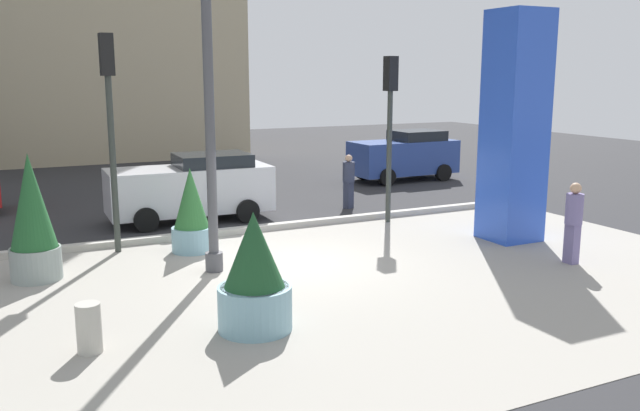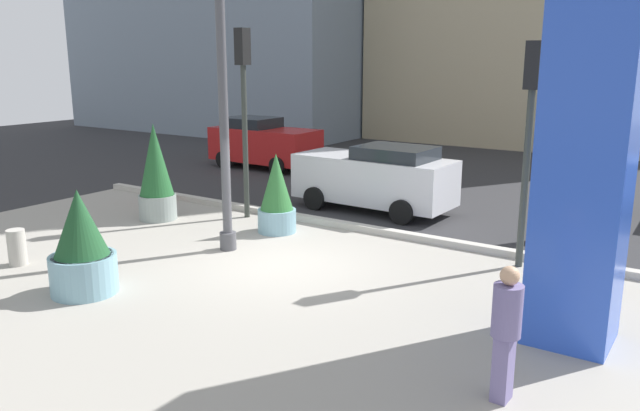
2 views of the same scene
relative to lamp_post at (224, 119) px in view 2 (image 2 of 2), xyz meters
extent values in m
plane|color=#2D2D30|center=(1.56, 3.82, -2.87)|extent=(60.00, 60.00, 0.00)
cube|color=#9E998E|center=(1.56, -2.18, -2.87)|extent=(18.00, 10.00, 0.02)
cube|color=#B7B2A8|center=(1.56, 2.94, -2.79)|extent=(18.00, 0.24, 0.16)
cylinder|color=#4C4C51|center=(0.00, 0.00, -2.67)|extent=(0.36, 0.36, 0.40)
cylinder|color=#4C4C51|center=(0.00, 0.00, -0.08)|extent=(0.20, 0.20, 5.57)
cube|color=blue|center=(7.31, -0.54, -0.14)|extent=(1.19, 1.19, 5.46)
cylinder|color=gray|center=(-3.31, 0.98, -2.54)|extent=(0.97, 0.97, 0.66)
cylinder|color=#382819|center=(-3.31, 0.98, -2.23)|extent=(0.89, 0.89, 0.04)
cone|color=#235B2D|center=(-3.31, 0.98, -1.28)|extent=(0.87, 0.87, 1.85)
cylinder|color=#7AA8B7|center=(-0.39, -3.39, -2.51)|extent=(1.17, 1.17, 0.72)
cylinder|color=#382819|center=(-0.39, -3.39, -2.17)|extent=(1.08, 1.08, 0.04)
cone|color=#1E4C28|center=(-0.39, -3.39, -1.55)|extent=(0.95, 0.95, 1.19)
cylinder|color=#7AA8B7|center=(0.03, 1.73, -2.58)|extent=(0.93, 0.93, 0.57)
cylinder|color=#382819|center=(0.03, 1.73, -2.32)|extent=(0.85, 0.85, 0.04)
cone|color=#2D6B33|center=(0.03, 1.73, -1.62)|extent=(0.79, 0.79, 1.36)
cylinder|color=red|center=(-4.83, 2.22, -2.59)|extent=(0.26, 0.26, 0.55)
sphere|color=red|center=(-4.83, 2.22, -2.24)|extent=(0.24, 0.24, 0.24)
cylinder|color=red|center=(-4.66, 2.22, -2.57)|extent=(0.12, 0.10, 0.10)
cylinder|color=#B2ADA3|center=(-2.86, -3.17, -2.49)|extent=(0.36, 0.36, 0.75)
cylinder|color=#333833|center=(-1.51, 2.43, -0.90)|extent=(0.14, 0.14, 3.94)
cube|color=black|center=(-1.51, 2.43, 1.53)|extent=(0.28, 0.32, 0.90)
sphere|color=green|center=(-1.51, 2.60, 1.53)|extent=(0.18, 0.18, 0.18)
cylinder|color=#333833|center=(5.67, 2.41, -1.10)|extent=(0.14, 0.14, 3.54)
cube|color=black|center=(5.67, 2.41, 1.13)|extent=(0.28, 0.32, 0.90)
sphere|color=yellow|center=(5.67, 2.58, 1.40)|extent=(0.18, 0.18, 0.18)
cube|color=silver|center=(0.88, 4.97, -1.99)|extent=(4.44, 1.85, 1.22)
cube|color=#1E2328|center=(1.54, 4.95, -1.21)|extent=(2.02, 1.57, 0.34)
cylinder|color=black|center=(-0.51, 4.15, -2.55)|extent=(0.65, 0.24, 0.64)
cylinder|color=black|center=(-0.46, 5.87, -2.55)|extent=(0.65, 0.24, 0.64)
cylinder|color=black|center=(2.21, 4.07, -2.55)|extent=(0.65, 0.24, 0.64)
cylinder|color=black|center=(2.26, 5.79, -2.55)|extent=(0.65, 0.24, 0.64)
cube|color=red|center=(-5.86, 8.65, -1.98)|extent=(4.20, 1.85, 1.23)
cube|color=#1E2328|center=(-6.49, 8.66, -1.17)|extent=(1.90, 1.61, 0.38)
cylinder|color=black|center=(-4.56, 9.55, -2.55)|extent=(0.64, 0.23, 0.64)
cylinder|color=black|center=(-4.57, 7.74, -2.55)|extent=(0.64, 0.23, 0.64)
cylinder|color=black|center=(-7.16, 9.57, -2.55)|extent=(0.64, 0.23, 0.64)
cylinder|color=black|center=(-7.17, 7.76, -2.55)|extent=(0.64, 0.23, 0.64)
cube|color=slate|center=(7.01, -2.80, -2.43)|extent=(0.21, 0.29, 0.87)
cylinder|color=slate|center=(7.01, -2.80, -1.68)|extent=(0.37, 0.37, 0.65)
sphere|color=tan|center=(7.01, -2.80, -1.23)|extent=(0.23, 0.23, 0.23)
cube|color=#33384C|center=(5.64, 4.62, -2.47)|extent=(0.34, 0.30, 0.80)
cylinder|color=#33384C|center=(5.64, 4.62, -1.76)|extent=(0.48, 0.48, 0.60)
sphere|color=tan|center=(5.64, 4.62, -1.35)|extent=(0.22, 0.22, 0.22)
camera|label=1|loc=(-3.89, -12.85, 1.11)|focal=37.63mm
camera|label=2|loc=(9.04, -9.89, 1.29)|focal=35.24mm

